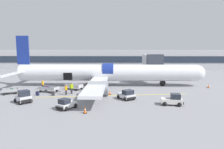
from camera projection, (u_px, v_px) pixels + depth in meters
ground_plane at (92, 93)px, 33.27m from camera, size 500.00×500.00×0.00m
apron_marking_line at (113, 95)px, 31.66m from camera, size 23.89×3.05×0.01m
terminal_strip at (105, 60)px, 72.27m from camera, size 94.02×9.35×6.84m
jet_bridge_stub at (151, 61)px, 45.60m from camera, size 3.30×11.67×6.23m
airplane at (105, 73)px, 39.72m from camera, size 38.46×34.20×9.91m
baggage_tug_lead at (23, 97)px, 27.37m from camera, size 2.78×2.81×1.78m
baggage_tug_mid at (127, 95)px, 29.25m from camera, size 2.79×3.03×1.44m
baggage_tug_rear at (173, 100)px, 26.23m from camera, size 2.96×2.09×1.53m
baggage_tug_spare at (66, 104)px, 24.61m from camera, size 2.50×2.80×1.32m
baggage_cart_loading at (49, 89)px, 33.99m from camera, size 4.23×2.55×1.01m
baggage_cart_queued at (74, 87)px, 36.10m from camera, size 3.97×2.71×1.07m
baggage_cart_empty at (11, 91)px, 32.77m from camera, size 3.31×2.51×0.90m
ground_crew_loader_a at (43, 84)px, 36.23m from camera, size 0.49×0.61×1.75m
ground_crew_loader_b at (71, 88)px, 32.92m from camera, size 0.63×0.46×1.82m
ground_crew_driver at (66, 89)px, 32.01m from camera, size 0.47×0.58×1.67m
suitcase_on_tarmac_upright at (53, 94)px, 31.55m from camera, size 0.50×0.33×0.68m
suitcase_on_tarmac_spare at (37, 94)px, 31.60m from camera, size 0.56×0.39×0.72m
safety_cone_nose at (208, 86)px, 37.89m from camera, size 0.48×0.48×0.71m
safety_cone_engine_left at (85, 110)px, 22.93m from camera, size 0.45×0.45×0.80m
safety_cone_wingtip at (110, 93)px, 32.16m from camera, size 0.47×0.47×0.75m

